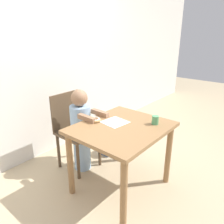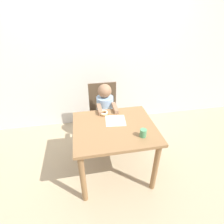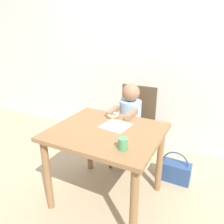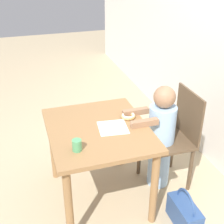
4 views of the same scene
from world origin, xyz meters
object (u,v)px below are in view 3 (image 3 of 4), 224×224
object	(u,v)px
child_figure	(130,127)
handbag	(174,171)
donut	(113,115)
chair	(134,125)
cup	(123,144)

from	to	relation	value
child_figure	handbag	xyz separation A→B (m)	(0.53, -0.01, -0.39)
donut	handbag	distance (m)	0.90
handbag	donut	bearing A→B (deg)	-154.98
chair	donut	bearing A→B (deg)	-98.50
chair	child_figure	xyz separation A→B (m)	(-0.00, -0.12, 0.03)
child_figure	handbag	bearing A→B (deg)	-1.16
child_figure	handbag	distance (m)	0.66
donut	handbag	bearing A→B (deg)	25.02
donut	cup	xyz separation A→B (m)	(0.33, -0.50, 0.02)
chair	handbag	size ratio (longest dim) A/B	2.69
chair	child_figure	distance (m)	0.13
donut	handbag	xyz separation A→B (m)	(0.59, 0.27, -0.62)
child_figure	cup	bearing A→B (deg)	-70.93
chair	donut	xyz separation A→B (m)	(-0.06, -0.41, 0.25)
cup	donut	bearing A→B (deg)	123.50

